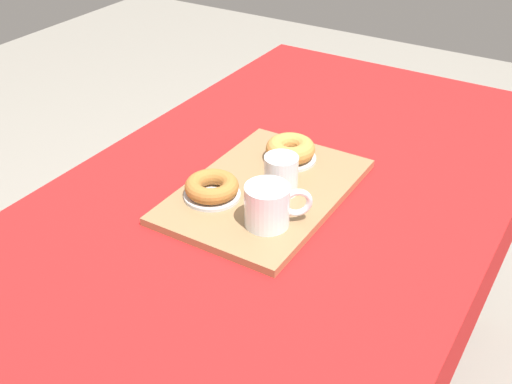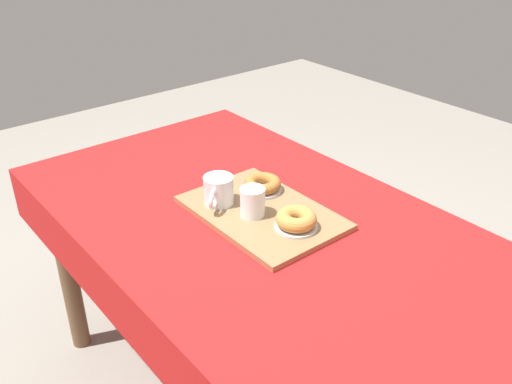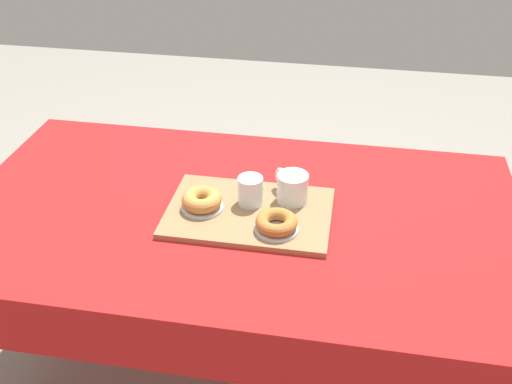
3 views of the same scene
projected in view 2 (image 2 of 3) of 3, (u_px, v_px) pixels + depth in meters
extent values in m
cube|color=red|center=(265.00, 227.00, 1.50)|extent=(1.52, 0.86, 0.03)
cube|color=red|center=(367.00, 204.00, 1.78)|extent=(1.52, 0.01, 0.14)
cube|color=red|center=(125.00, 319.00, 1.31)|extent=(1.52, 0.01, 0.14)
cube|color=red|center=(133.00, 161.00, 2.06)|extent=(0.01, 0.86, 0.14)
cylinder|color=brown|center=(223.00, 206.00, 2.32)|extent=(0.06, 0.06, 0.70)
cylinder|color=brown|center=(67.00, 268.00, 1.94)|extent=(0.06, 0.06, 0.70)
cube|color=olive|center=(262.00, 213.00, 1.52)|extent=(0.43, 0.29, 0.02)
cylinder|color=white|center=(219.00, 190.00, 1.54)|extent=(0.08, 0.08, 0.08)
cylinder|color=#5B230A|center=(219.00, 192.00, 1.54)|extent=(0.07, 0.07, 0.06)
torus|color=white|center=(213.00, 199.00, 1.49)|extent=(0.05, 0.05, 0.06)
cylinder|color=white|center=(253.00, 202.00, 1.48)|extent=(0.07, 0.07, 0.08)
cylinder|color=silver|center=(253.00, 206.00, 1.49)|extent=(0.06, 0.06, 0.05)
cylinder|color=silver|center=(296.00, 227.00, 1.44)|extent=(0.11, 0.11, 0.01)
torus|color=#BC7F3D|center=(296.00, 219.00, 1.43)|extent=(0.11, 0.11, 0.04)
cylinder|color=silver|center=(263.00, 190.00, 1.61)|extent=(0.11, 0.11, 0.01)
torus|color=#A3662D|center=(263.00, 183.00, 1.61)|extent=(0.11, 0.11, 0.03)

